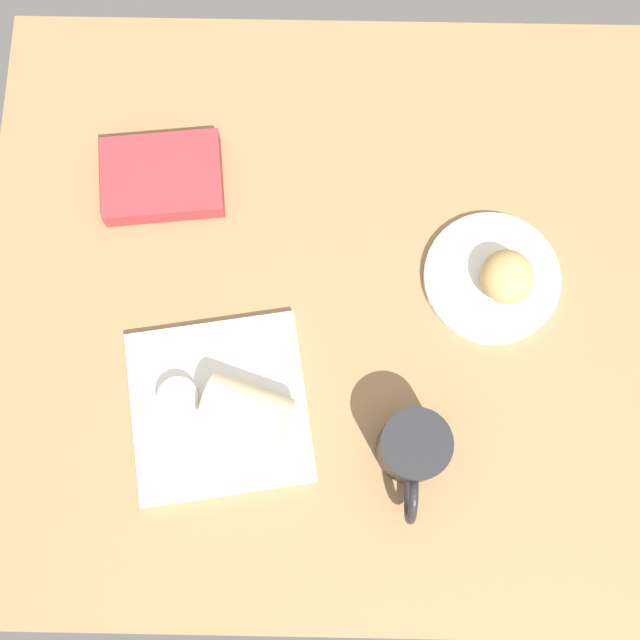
{
  "coord_description": "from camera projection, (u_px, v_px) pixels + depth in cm",
  "views": [
    {
      "loc": [
        -6.2,
        -30.16,
        115.0
      ],
      "look_at": [
        -6.65,
        -3.65,
        7.0
      ],
      "focal_mm": 45.53,
      "sensor_mm": 36.0,
      "label": 1
    }
  ],
  "objects": [
    {
      "name": "book_stack",
      "position": [
        162.0,
        178.0,
        1.18
      ],
      "size": [
        18.48,
        14.31,
        3.5
      ],
      "color": "#A53338",
      "rests_on": "dining_table"
    },
    {
      "name": "square_plate",
      "position": [
        219.0,
        407.0,
        1.11
      ],
      "size": [
        27.22,
        27.22,
        1.6
      ],
      "primitive_type": "cube",
      "rotation": [
        0.0,
        0.0,
        0.16
      ],
      "color": "white",
      "rests_on": "dining_table"
    },
    {
      "name": "scone_pastry",
      "position": [
        507.0,
        277.0,
        1.11
      ],
      "size": [
        9.02,
        9.36,
        6.06
      ],
      "primitive_type": "ellipsoid",
      "rotation": [
        0.0,
        0.0,
        1.82
      ],
      "color": "tan",
      "rests_on": "round_plate"
    },
    {
      "name": "dining_table",
      "position": [
        366.0,
        304.0,
        1.17
      ],
      "size": [
        110.0,
        90.0,
        4.0
      ],
      "primitive_type": "cube",
      "color": "#9E754C",
      "rests_on": "ground"
    },
    {
      "name": "breakfast_wrap",
      "position": [
        247.0,
        409.0,
        1.06
      ],
      "size": [
        12.76,
        9.84,
        6.59
      ],
      "primitive_type": "cylinder",
      "rotation": [
        1.57,
        0.0,
        4.39
      ],
      "color": "beige",
      "rests_on": "square_plate"
    },
    {
      "name": "round_plate",
      "position": [
        492.0,
        278.0,
        1.15
      ],
      "size": [
        19.38,
        19.38,
        1.4
      ],
      "primitive_type": "cylinder",
      "color": "white",
      "rests_on": "dining_table"
    },
    {
      "name": "sauce_cup",
      "position": [
        179.0,
        398.0,
        1.09
      ],
      "size": [
        5.48,
        5.48,
        2.44
      ],
      "color": "silver",
      "rests_on": "square_plate"
    },
    {
      "name": "coffee_mug",
      "position": [
        413.0,
        450.0,
        1.05
      ],
      "size": [
        9.11,
        14.4,
        10.05
      ],
      "color": "#262628",
      "rests_on": "dining_table"
    }
  ]
}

